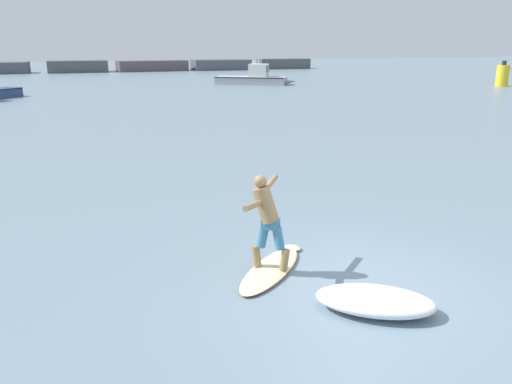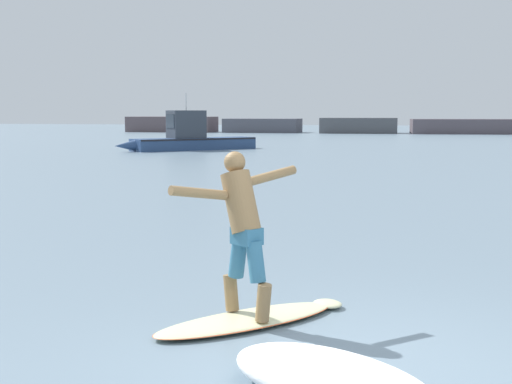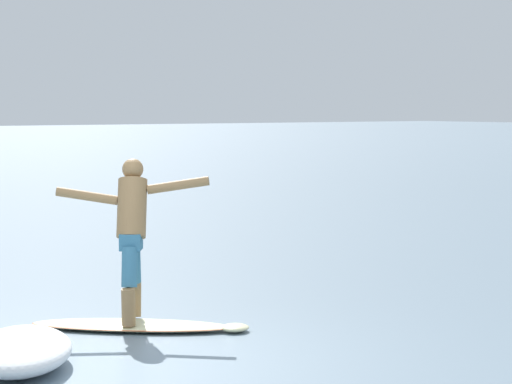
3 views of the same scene
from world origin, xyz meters
TOP-DOWN VIEW (x-y plane):
  - ground_plane at (0.00, 0.00)m, footprint 200.00×200.00m
  - surfboard at (-1.05, 1.02)m, footprint 1.78×1.86m
  - surfer at (-1.13, 1.04)m, footprint 0.97×1.24m
  - wave_foam_at_tail at (-0.10, -0.61)m, footprint 1.84×1.56m

SIDE VIEW (x-z plane):
  - ground_plane at x=0.00m, z-range 0.00..0.00m
  - surfboard at x=-1.05m, z-range -0.07..0.15m
  - wave_foam_at_tail at x=-0.10m, z-range 0.00..0.30m
  - surfer at x=-1.13m, z-range 0.20..1.76m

